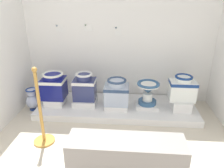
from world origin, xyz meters
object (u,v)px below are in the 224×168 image
(antique_toilet_central_ornate, at_px, (85,86))
(antique_toilet_squat_floral, at_px, (148,90))
(info_placard_first, at_px, (59,28))
(info_placard_third, at_px, (118,31))
(antique_toilet_slender_white, at_px, (117,91))
(plinth_block_tall_cobalt, at_px, (180,104))
(info_placard_second, at_px, (88,27))
(plinth_block_central_ornate, at_px, (85,101))
(plinth_block_squat_floral, at_px, (147,105))
(antique_toilet_tall_cobalt, at_px, (182,88))
(museum_bench, at_px, (126,155))
(plinth_block_pale_glazed, at_px, (55,101))
(antique_toilet_pale_glazed, at_px, (54,85))
(decorative_vase_companion, at_px, (33,100))
(plinth_block_slender_white, at_px, (117,105))
(stanchion_post_near_left, at_px, (42,123))

(antique_toilet_central_ornate, height_order, antique_toilet_squat_floral, antique_toilet_central_ornate)
(info_placard_first, xyz_separation_m, info_placard_third, (1.01, 0.00, -0.03))
(antique_toilet_slender_white, distance_m, plinth_block_tall_cobalt, 1.05)
(info_placard_second, relative_size, info_placard_third, 0.86)
(plinth_block_central_ornate, bearing_deg, antique_toilet_central_ornate, -90.00)
(plinth_block_central_ornate, height_order, plinth_block_squat_floral, plinth_block_central_ornate)
(antique_toilet_tall_cobalt, distance_m, museum_bench, 1.58)
(info_placard_second, bearing_deg, antique_toilet_slender_white, -45.98)
(plinth_block_central_ornate, bearing_deg, plinth_block_squat_floral, -1.86)
(plinth_block_pale_glazed, height_order, info_placard_first, info_placard_first)
(antique_toilet_tall_cobalt, distance_m, info_placard_first, 2.27)
(antique_toilet_pale_glazed, distance_m, antique_toilet_squat_floral, 1.53)
(info_placard_second, xyz_separation_m, decorative_vase_companion, (-0.89, -0.55, -1.13))
(plinth_block_pale_glazed, xyz_separation_m, antique_toilet_pale_glazed, (0.00, 0.00, 0.29))
(info_placard_third, relative_size, museum_bench, 0.13)
(plinth_block_pale_glazed, distance_m, antique_toilet_slender_white, 1.06)
(plinth_block_squat_floral, bearing_deg, info_placard_third, 135.99)
(plinth_block_central_ornate, relative_size, info_placard_second, 2.81)
(antique_toilet_central_ornate, height_order, plinth_block_slender_white, antique_toilet_central_ornate)
(antique_toilet_squat_floral, xyz_separation_m, info_placard_first, (-1.52, 0.50, 0.89))
(info_placard_first, height_order, decorative_vase_companion, info_placard_first)
(info_placard_third, bearing_deg, antique_toilet_tall_cobalt, -25.77)
(info_placard_first, distance_m, stanchion_post_near_left, 1.72)
(plinth_block_slender_white, distance_m, info_placard_third, 1.24)
(antique_toilet_tall_cobalt, bearing_deg, info_placard_third, 154.23)
(antique_toilet_squat_floral, height_order, info_placard_first, info_placard_first)
(plinth_block_slender_white, distance_m, museum_bench, 1.28)
(plinth_block_slender_white, bearing_deg, antique_toilet_tall_cobalt, 1.98)
(plinth_block_slender_white, height_order, museum_bench, museum_bench)
(info_placard_first, bearing_deg, antique_toilet_tall_cobalt, -13.82)
(plinth_block_squat_floral, relative_size, info_placard_second, 2.70)
(antique_toilet_squat_floral, bearing_deg, antique_toilet_pale_glazed, -179.50)
(plinth_block_slender_white, height_order, decorative_vase_companion, decorative_vase_companion)
(info_placard_second, bearing_deg, antique_toilet_pale_glazed, -134.87)
(plinth_block_slender_white, bearing_deg, info_placard_third, 91.94)
(antique_toilet_tall_cobalt, xyz_separation_m, info_placard_first, (-2.06, 0.51, 0.82))
(plinth_block_tall_cobalt, bearing_deg, plinth_block_slender_white, -178.02)
(plinth_block_central_ornate, bearing_deg, museum_bench, -62.12)
(plinth_block_pale_glazed, distance_m, antique_toilet_central_ornate, 0.57)
(antique_toilet_slender_white, relative_size, decorative_vase_companion, 1.10)
(antique_toilet_squat_floral, xyz_separation_m, info_placard_second, (-1.02, 0.50, 0.90))
(plinth_block_tall_cobalt, relative_size, info_placard_first, 3.04)
(plinth_block_central_ornate, distance_m, plinth_block_squat_floral, 1.03)
(museum_bench, bearing_deg, antique_toilet_central_ornate, 117.88)
(plinth_block_pale_glazed, distance_m, decorative_vase_companion, 0.38)
(antique_toilet_slender_white, xyz_separation_m, decorative_vase_companion, (-1.41, -0.01, -0.21))
(antique_toilet_tall_cobalt, bearing_deg, plinth_block_squat_floral, 179.35)
(plinth_block_pale_glazed, bearing_deg, decorative_vase_companion, -174.12)
(antique_toilet_pale_glazed, relative_size, info_placard_third, 2.71)
(plinth_block_tall_cobalt, bearing_deg, antique_toilet_slender_white, -178.02)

